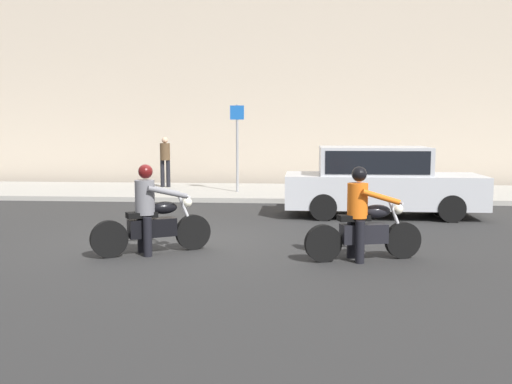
{
  "coord_description": "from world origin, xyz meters",
  "views": [
    {
      "loc": [
        2.42,
        -11.02,
        2.24
      ],
      "look_at": [
        1.57,
        -0.43,
        1.04
      ],
      "focal_mm": 41.27,
      "sensor_mm": 36.0,
      "label": 1
    }
  ],
  "objects_px": {
    "motorcycle_with_rider_orange_stripe": "(363,222)",
    "pedestrian_bystander": "(165,158)",
    "motorcycle_with_rider_gray": "(151,217)",
    "parked_sedan_silver": "(379,181)",
    "street_sign_post": "(237,140)"
  },
  "relations": [
    {
      "from": "motorcycle_with_rider_orange_stripe",
      "to": "pedestrian_bystander",
      "type": "height_order",
      "value": "pedestrian_bystander"
    },
    {
      "from": "motorcycle_with_rider_gray",
      "to": "parked_sedan_silver",
      "type": "relative_size",
      "value": 0.4
    },
    {
      "from": "motorcycle_with_rider_orange_stripe",
      "to": "pedestrian_bystander",
      "type": "xyz_separation_m",
      "value": [
        -5.7,
        9.99,
        0.5
      ]
    },
    {
      "from": "motorcycle_with_rider_orange_stripe",
      "to": "parked_sedan_silver",
      "type": "relative_size",
      "value": 0.42
    },
    {
      "from": "street_sign_post",
      "to": "motorcycle_with_rider_orange_stripe",
      "type": "bearing_deg",
      "value": -70.6
    },
    {
      "from": "street_sign_post",
      "to": "pedestrian_bystander",
      "type": "relative_size",
      "value": 1.61
    },
    {
      "from": "motorcycle_with_rider_orange_stripe",
      "to": "parked_sedan_silver",
      "type": "distance_m",
      "value": 4.97
    },
    {
      "from": "motorcycle_with_rider_orange_stripe",
      "to": "parked_sedan_silver",
      "type": "xyz_separation_m",
      "value": [
        0.87,
        4.88,
        0.24
      ]
    },
    {
      "from": "motorcycle_with_rider_gray",
      "to": "parked_sedan_silver",
      "type": "distance_m",
      "value": 6.5
    },
    {
      "from": "parked_sedan_silver",
      "to": "street_sign_post",
      "type": "distance_m",
      "value": 5.61
    },
    {
      "from": "motorcycle_with_rider_gray",
      "to": "motorcycle_with_rider_orange_stripe",
      "type": "bearing_deg",
      "value": -3.44
    },
    {
      "from": "motorcycle_with_rider_orange_stripe",
      "to": "street_sign_post",
      "type": "xyz_separation_m",
      "value": [
        -3.08,
        8.76,
        1.15
      ]
    },
    {
      "from": "motorcycle_with_rider_orange_stripe",
      "to": "motorcycle_with_rider_gray",
      "type": "height_order",
      "value": "motorcycle_with_rider_gray"
    },
    {
      "from": "pedestrian_bystander",
      "to": "parked_sedan_silver",
      "type": "bearing_deg",
      "value": -37.8
    },
    {
      "from": "street_sign_post",
      "to": "pedestrian_bystander",
      "type": "xyz_separation_m",
      "value": [
        -2.62,
        1.22,
        -0.65
      ]
    }
  ]
}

